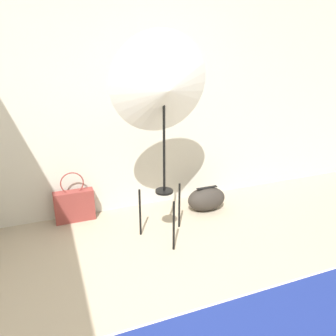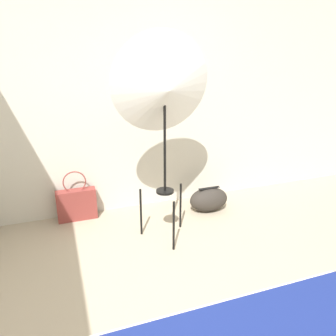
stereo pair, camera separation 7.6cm
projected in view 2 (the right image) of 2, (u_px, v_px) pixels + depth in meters
wall_back at (103, 88)px, 3.16m from camera, size 8.00×0.05×2.60m
photo_umbrella at (165, 88)px, 2.60m from camera, size 0.85×0.42×1.80m
tote_bag at (77, 204)px, 3.32m from camera, size 0.39×0.11×0.52m
duffel_bag at (209, 199)px, 3.52m from camera, size 0.42×0.26×0.26m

